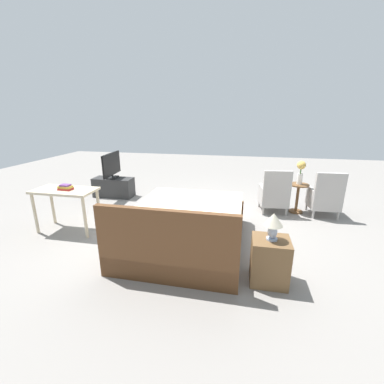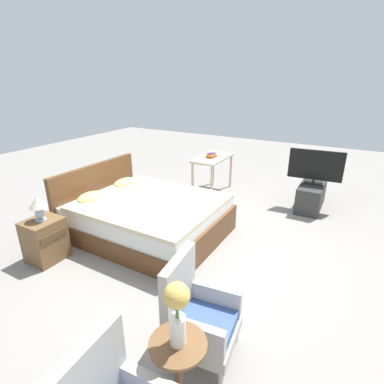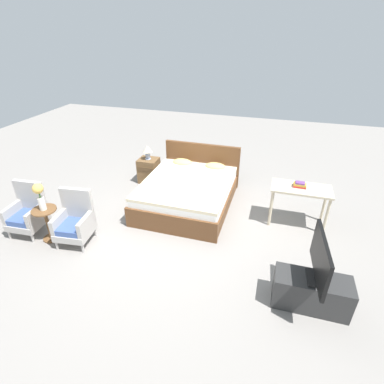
{
  "view_description": "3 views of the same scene",
  "coord_description": "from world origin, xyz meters",
  "px_view_note": "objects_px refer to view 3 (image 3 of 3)",
  "views": [
    {
      "loc": [
        -0.79,
        4.49,
        1.99
      ],
      "look_at": [
        0.11,
        -0.04,
        0.56
      ],
      "focal_mm": 24.0,
      "sensor_mm": 36.0,
      "label": 1
    },
    {
      "loc": [
        -3.21,
        -1.68,
        2.27
      ],
      "look_at": [
        0.37,
        0.33,
        0.68
      ],
      "focal_mm": 28.0,
      "sensor_mm": 36.0,
      "label": 2
    },
    {
      "loc": [
        1.58,
        -4.17,
        3.27
      ],
      "look_at": [
        0.35,
        0.04,
        0.81
      ],
      "focal_mm": 28.0,
      "sensor_mm": 36.0,
      "label": 3
    }
  ],
  "objects_px": {
    "armchair_by_window_left": "(28,213)",
    "flower_vase": "(39,194)",
    "bed": "(189,191)",
    "book_stack": "(300,185)",
    "armchair_by_window_right": "(75,222)",
    "vanity_desk": "(301,193)",
    "side_table": "(47,221)",
    "tv_stand": "(311,292)",
    "tv_flatscreen": "(320,260)",
    "nightstand": "(149,170)",
    "table_lamp": "(147,150)"
  },
  "relations": [
    {
      "from": "bed",
      "to": "tv_flatscreen",
      "type": "relative_size",
      "value": 2.39
    },
    {
      "from": "table_lamp",
      "to": "nightstand",
      "type": "bearing_deg",
      "value": -90.0
    },
    {
      "from": "side_table",
      "to": "flower_vase",
      "type": "relative_size",
      "value": 1.27
    },
    {
      "from": "bed",
      "to": "armchair_by_window_right",
      "type": "xyz_separation_m",
      "value": [
        -1.48,
        -1.7,
        0.08
      ]
    },
    {
      "from": "tv_stand",
      "to": "vanity_desk",
      "type": "bearing_deg",
      "value": 94.6
    },
    {
      "from": "armchair_by_window_left",
      "to": "flower_vase",
      "type": "bearing_deg",
      "value": -12.51
    },
    {
      "from": "vanity_desk",
      "to": "book_stack",
      "type": "bearing_deg",
      "value": 157.09
    },
    {
      "from": "bed",
      "to": "book_stack",
      "type": "height_order",
      "value": "bed"
    },
    {
      "from": "armchair_by_window_left",
      "to": "side_table",
      "type": "distance_m",
      "value": 0.5
    },
    {
      "from": "side_table",
      "to": "book_stack",
      "type": "relative_size",
      "value": 2.69
    },
    {
      "from": "table_lamp",
      "to": "book_stack",
      "type": "xyz_separation_m",
      "value": [
        3.28,
        -0.8,
        0.01
      ]
    },
    {
      "from": "flower_vase",
      "to": "book_stack",
      "type": "bearing_deg",
      "value": 23.04
    },
    {
      "from": "armchair_by_window_left",
      "to": "book_stack",
      "type": "height_order",
      "value": "armchair_by_window_left"
    },
    {
      "from": "side_table",
      "to": "bed",
      "type": "bearing_deg",
      "value": 42.69
    },
    {
      "from": "armchair_by_window_left",
      "to": "flower_vase",
      "type": "distance_m",
      "value": 0.72
    },
    {
      "from": "table_lamp",
      "to": "vanity_desk",
      "type": "bearing_deg",
      "value": -13.79
    },
    {
      "from": "bed",
      "to": "armchair_by_window_left",
      "type": "height_order",
      "value": "bed"
    },
    {
      "from": "bed",
      "to": "flower_vase",
      "type": "height_order",
      "value": "flower_vase"
    },
    {
      "from": "bed",
      "to": "tv_flatscreen",
      "type": "distance_m",
      "value": 3.1
    },
    {
      "from": "armchair_by_window_right",
      "to": "vanity_desk",
      "type": "relative_size",
      "value": 0.88
    },
    {
      "from": "bed",
      "to": "tv_flatscreen",
      "type": "height_order",
      "value": "tv_flatscreen"
    },
    {
      "from": "side_table",
      "to": "flower_vase",
      "type": "bearing_deg",
      "value": 0.0
    },
    {
      "from": "tv_flatscreen",
      "to": "vanity_desk",
      "type": "relative_size",
      "value": 0.88
    },
    {
      "from": "armchair_by_window_left",
      "to": "armchair_by_window_right",
      "type": "distance_m",
      "value": 0.97
    },
    {
      "from": "tv_stand",
      "to": "vanity_desk",
      "type": "relative_size",
      "value": 0.92
    },
    {
      "from": "armchair_by_window_right",
      "to": "flower_vase",
      "type": "xyz_separation_m",
      "value": [
        -0.48,
        -0.11,
        0.52
      ]
    },
    {
      "from": "side_table",
      "to": "table_lamp",
      "type": "distance_m",
      "value": 2.66
    },
    {
      "from": "armchair_by_window_right",
      "to": "tv_stand",
      "type": "distance_m",
      "value": 3.78
    },
    {
      "from": "armchair_by_window_right",
      "to": "tv_stand",
      "type": "bearing_deg",
      "value": -5.13
    },
    {
      "from": "nightstand",
      "to": "vanity_desk",
      "type": "distance_m",
      "value": 3.44
    },
    {
      "from": "side_table",
      "to": "vanity_desk",
      "type": "bearing_deg",
      "value": 22.63
    },
    {
      "from": "nightstand",
      "to": "table_lamp",
      "type": "xyz_separation_m",
      "value": [
        0.0,
        0.0,
        0.5
      ]
    },
    {
      "from": "flower_vase",
      "to": "table_lamp",
      "type": "height_order",
      "value": "flower_vase"
    },
    {
      "from": "table_lamp",
      "to": "vanity_desk",
      "type": "relative_size",
      "value": 0.32
    },
    {
      "from": "flower_vase",
      "to": "table_lamp",
      "type": "bearing_deg",
      "value": 73.11
    },
    {
      "from": "bed",
      "to": "flower_vase",
      "type": "xyz_separation_m",
      "value": [
        -1.96,
        -1.81,
        0.6
      ]
    },
    {
      "from": "armchair_by_window_right",
      "to": "vanity_desk",
      "type": "bearing_deg",
      "value": 23.85
    },
    {
      "from": "armchair_by_window_right",
      "to": "tv_stand",
      "type": "height_order",
      "value": "armchair_by_window_right"
    },
    {
      "from": "armchair_by_window_right",
      "to": "side_table",
      "type": "bearing_deg",
      "value": -167.25
    },
    {
      "from": "side_table",
      "to": "vanity_desk",
      "type": "height_order",
      "value": "vanity_desk"
    },
    {
      "from": "armchair_by_window_right",
      "to": "flower_vase",
      "type": "bearing_deg",
      "value": -167.25
    },
    {
      "from": "side_table",
      "to": "tv_flatscreen",
      "type": "bearing_deg",
      "value": -3.1
    },
    {
      "from": "bed",
      "to": "nightstand",
      "type": "height_order",
      "value": "bed"
    },
    {
      "from": "bed",
      "to": "tv_flatscreen",
      "type": "xyz_separation_m",
      "value": [
        2.28,
        -2.04,
        0.49
      ]
    },
    {
      "from": "tv_flatscreen",
      "to": "armchair_by_window_left",
      "type": "bearing_deg",
      "value": 175.91
    },
    {
      "from": "nightstand",
      "to": "table_lamp",
      "type": "height_order",
      "value": "table_lamp"
    },
    {
      "from": "flower_vase",
      "to": "tv_flatscreen",
      "type": "relative_size",
      "value": 0.52
    },
    {
      "from": "side_table",
      "to": "table_lamp",
      "type": "relative_size",
      "value": 1.83
    },
    {
      "from": "armchair_by_window_right",
      "to": "bed",
      "type": "bearing_deg",
      "value": 48.9
    },
    {
      "from": "table_lamp",
      "to": "book_stack",
      "type": "relative_size",
      "value": 1.47
    }
  ]
}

